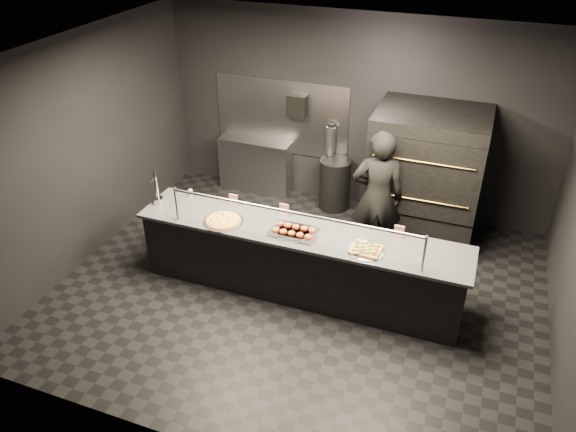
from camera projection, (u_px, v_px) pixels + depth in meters
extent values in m
plane|color=black|center=(299.00, 290.00, 7.22)|extent=(6.00, 6.00, 0.00)
plane|color=black|center=(302.00, 57.00, 5.67)|extent=(6.00, 6.00, 0.00)
cube|color=black|center=(356.00, 114.00, 8.45)|extent=(6.00, 0.04, 3.00)
cube|color=black|center=(196.00, 328.00, 4.45)|extent=(6.00, 0.04, 3.00)
cube|color=black|center=(85.00, 150.00, 7.35)|extent=(0.04, 5.00, 3.00)
cube|color=#99999E|center=(281.00, 117.00, 8.90)|extent=(2.20, 0.02, 1.20)
cube|color=black|center=(300.00, 263.00, 7.00)|extent=(4.00, 0.70, 0.88)
cube|color=#3B3C41|center=(300.00, 232.00, 6.76)|extent=(4.10, 0.78, 0.04)
cylinder|color=#99999E|center=(176.00, 204.00, 6.84)|extent=(0.03, 0.03, 0.45)
cylinder|color=#99999E|center=(424.00, 254.00, 5.94)|extent=(0.03, 0.03, 0.45)
cylinder|color=#99999E|center=(292.00, 212.00, 6.29)|extent=(3.00, 0.04, 0.04)
cube|color=black|center=(420.00, 216.00, 8.23)|extent=(1.50, 1.15, 0.60)
cube|color=black|center=(425.00, 180.00, 7.92)|extent=(1.50, 1.20, 0.55)
cube|color=black|center=(430.00, 144.00, 7.63)|extent=(1.50, 1.20, 0.55)
cube|color=black|center=(434.00, 118.00, 7.44)|extent=(1.50, 1.20, 0.18)
cylinder|color=gold|center=(418.00, 200.00, 7.42)|extent=(1.30, 0.02, 0.02)
cylinder|color=gold|center=(423.00, 162.00, 7.14)|extent=(1.30, 0.02, 0.02)
cube|color=#99999E|center=(256.00, 165.00, 9.33)|extent=(1.20, 0.35, 0.90)
cube|color=black|center=(297.00, 106.00, 8.60)|extent=(0.30, 0.20, 0.35)
cylinder|color=#B2B2B7|center=(331.00, 141.00, 8.71)|extent=(0.14, 0.14, 0.45)
cube|color=black|center=(331.00, 126.00, 8.58)|extent=(0.10, 0.06, 0.06)
cylinder|color=silver|center=(158.00, 200.00, 7.29)|extent=(0.14, 0.14, 0.08)
cylinder|color=silver|center=(157.00, 188.00, 7.20)|extent=(0.05, 0.05, 0.36)
cylinder|color=silver|center=(152.00, 180.00, 7.05)|extent=(0.02, 0.10, 0.02)
cone|color=black|center=(154.00, 171.00, 7.07)|extent=(0.05, 0.05, 0.14)
cylinder|color=silver|center=(223.00, 221.00, 6.91)|extent=(0.50, 0.50, 0.01)
cylinder|color=#C78840|center=(223.00, 220.00, 6.90)|extent=(0.43, 0.43, 0.02)
cylinder|color=#FECB53|center=(223.00, 220.00, 6.90)|extent=(0.38, 0.38, 0.01)
cube|color=silver|center=(290.00, 231.00, 6.71)|extent=(0.51, 0.42, 0.02)
ellipsoid|color=#C27529|center=(276.00, 230.00, 6.67)|extent=(0.08, 0.08, 0.05)
ellipsoid|color=#C27529|center=(280.00, 223.00, 6.80)|extent=(0.08, 0.08, 0.05)
ellipsoid|color=#C27529|center=(284.00, 231.00, 6.64)|extent=(0.08, 0.08, 0.05)
ellipsoid|color=#C27529|center=(288.00, 225.00, 6.76)|extent=(0.08, 0.08, 0.05)
ellipsoid|color=#C27529|center=(292.00, 233.00, 6.61)|extent=(0.08, 0.08, 0.05)
ellipsoid|color=#C27529|center=(296.00, 227.00, 6.73)|extent=(0.08, 0.08, 0.05)
ellipsoid|color=#C27529|center=(300.00, 235.00, 6.58)|extent=(0.08, 0.08, 0.05)
ellipsoid|color=#C27529|center=(304.00, 228.00, 6.70)|extent=(0.08, 0.08, 0.05)
cube|color=silver|center=(298.00, 233.00, 6.67)|extent=(0.52, 0.42, 0.02)
ellipsoid|color=#C27529|center=(283.00, 232.00, 6.64)|extent=(0.09, 0.09, 0.05)
ellipsoid|color=#C27529|center=(287.00, 225.00, 6.76)|extent=(0.09, 0.09, 0.05)
ellipsoid|color=#C27529|center=(291.00, 233.00, 6.61)|extent=(0.09, 0.09, 0.05)
ellipsoid|color=#C27529|center=(296.00, 227.00, 6.73)|extent=(0.09, 0.09, 0.05)
ellipsoid|color=#C27529|center=(300.00, 235.00, 6.57)|extent=(0.09, 0.09, 0.05)
ellipsoid|color=#C27529|center=(304.00, 228.00, 6.70)|extent=(0.09, 0.09, 0.05)
ellipsoid|color=#C27529|center=(308.00, 237.00, 6.54)|extent=(0.09, 0.09, 0.05)
ellipsoid|color=#C27529|center=(312.00, 230.00, 6.67)|extent=(0.09, 0.09, 0.05)
cylinder|color=silver|center=(366.00, 251.00, 6.37)|extent=(0.42, 0.42, 0.01)
cube|color=#C78840|center=(366.00, 249.00, 6.36)|extent=(0.35, 0.32, 0.02)
cube|color=#FECB53|center=(366.00, 249.00, 6.35)|extent=(0.34, 0.30, 0.01)
cube|color=#407A28|center=(366.00, 248.00, 6.35)|extent=(0.32, 0.28, 0.01)
cylinder|color=silver|center=(191.00, 193.00, 7.44)|extent=(0.06, 0.06, 0.10)
cylinder|color=silver|center=(197.00, 195.00, 7.42)|extent=(0.04, 0.04, 0.08)
cube|color=white|center=(233.00, 199.00, 7.24)|extent=(0.12, 0.04, 0.15)
cube|color=white|center=(284.00, 209.00, 7.03)|extent=(0.12, 0.04, 0.15)
cube|color=white|center=(399.00, 231.00, 6.59)|extent=(0.12, 0.04, 0.15)
cylinder|color=black|center=(335.00, 184.00, 8.85)|extent=(0.49, 0.49, 0.82)
imported|color=black|center=(377.00, 197.00, 7.41)|extent=(0.78, 0.61, 1.87)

